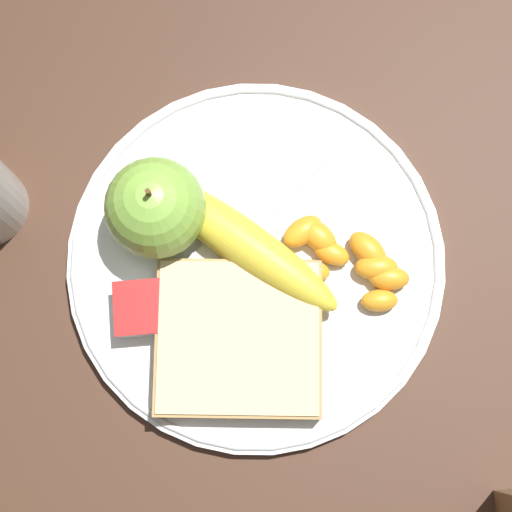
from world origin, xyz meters
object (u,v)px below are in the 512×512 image
Objects in this scene: bread_slice at (239,339)px; fork at (243,230)px; apple at (155,208)px; banana at (237,239)px; plate at (256,262)px; jam_packet at (149,308)px.

fork is at bearing 83.12° from bread_slice.
apple is 0.06m from banana.
banana is at bearing 131.39° from plate.
plate is 0.03m from banana.
fork reaches higher than plate.
bread_slice is 2.67× the size of jam_packet.
apple is 0.53× the size of banana.
apple is at bearing -51.83° from fork.
bread_slice is at bearing 43.55° from fork.
banana reaches higher than plate.
plate is 1.84× the size of banana.
banana is 0.08m from jam_packet.
plate is 5.84× the size of jam_packet.
fork is 3.09× the size of jam_packet.
apple is at bearing 118.29° from bread_slice.
bread_slice reaches higher than fork.
apple reaches higher than bread_slice.
apple is 0.07m from fork.
jam_packet reaches higher than plate.
bread_slice is (0.05, -0.09, -0.03)m from apple.
apple is 0.55× the size of fork.
jam_packet is (-0.08, -0.03, 0.01)m from plate.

